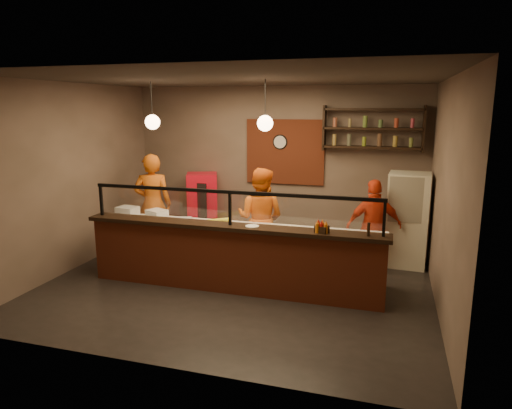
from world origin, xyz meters
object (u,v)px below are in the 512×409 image
(cook_left, at_px, (153,204))
(pepper_mill, at_px, (368,229))
(cook_mid, at_px, (260,218))
(fridge, at_px, (407,220))
(cook_right, at_px, (374,226))
(red_cooler, at_px, (203,207))
(wall_clock, at_px, (280,142))
(condiment_caddy, at_px, (322,229))
(pizza_dough, at_px, (291,228))

(cook_left, height_order, pepper_mill, cook_left)
(cook_mid, height_order, pepper_mill, cook_mid)
(fridge, bearing_deg, cook_right, -132.56)
(red_cooler, bearing_deg, cook_right, -36.34)
(cook_right, xyz_separation_m, fridge, (0.55, 0.53, 0.03))
(wall_clock, height_order, pepper_mill, wall_clock)
(red_cooler, bearing_deg, cook_mid, -59.24)
(cook_left, height_order, fridge, cook_left)
(wall_clock, xyz_separation_m, fridge, (2.50, -0.72, -1.27))
(wall_clock, distance_m, condiment_caddy, 3.24)
(pepper_mill, bearing_deg, pizza_dough, 151.61)
(cook_mid, height_order, pizza_dough, cook_mid)
(cook_mid, xyz_separation_m, condiment_caddy, (1.25, -1.23, 0.22))
(red_cooler, bearing_deg, pizza_dough, -60.12)
(red_cooler, height_order, condiment_caddy, red_cooler)
(cook_left, height_order, red_cooler, cook_left)
(cook_left, height_order, condiment_caddy, cook_left)
(cook_mid, distance_m, cook_right, 1.95)
(cook_left, bearing_deg, fridge, 167.96)
(cook_left, relative_size, pizza_dough, 4.33)
(cook_left, bearing_deg, red_cooler, -137.30)
(wall_clock, relative_size, cook_right, 0.19)
(red_cooler, height_order, pizza_dough, red_cooler)
(cook_left, distance_m, red_cooler, 1.25)
(cook_left, xyz_separation_m, cook_mid, (2.18, -0.17, -0.08))
(fridge, height_order, pepper_mill, fridge)
(fridge, distance_m, pepper_mill, 2.19)
(cook_left, relative_size, pepper_mill, 10.23)
(cook_right, relative_size, condiment_caddy, 9.07)
(condiment_caddy, bearing_deg, fridge, 59.72)
(cook_right, relative_size, fridge, 0.96)
(condiment_caddy, bearing_deg, wall_clock, 114.59)
(cook_right, distance_m, pepper_mill, 1.59)
(cook_mid, relative_size, fridge, 1.06)
(red_cooler, xyz_separation_m, pepper_mill, (3.52, -2.50, 0.44))
(pepper_mill, bearing_deg, condiment_caddy, 179.91)
(wall_clock, xyz_separation_m, red_cooler, (-1.59, -0.31, -1.38))
(cook_mid, distance_m, fridge, 2.61)
(wall_clock, distance_m, fridge, 2.89)
(cook_right, xyz_separation_m, red_cooler, (-3.54, 0.94, -0.09))
(cook_left, bearing_deg, pizza_dough, 145.01)
(wall_clock, distance_m, red_cooler, 2.13)
(red_cooler, relative_size, condiment_caddy, 8.11)
(cook_mid, relative_size, cook_right, 1.10)
(fridge, distance_m, red_cooler, 4.12)
(fridge, relative_size, condiment_caddy, 9.41)
(condiment_caddy, bearing_deg, cook_mid, 135.41)
(cook_mid, xyz_separation_m, cook_right, (1.92, 0.32, -0.08))
(cook_mid, xyz_separation_m, pepper_mill, (1.89, -1.23, 0.27))
(cook_left, distance_m, cook_right, 4.11)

